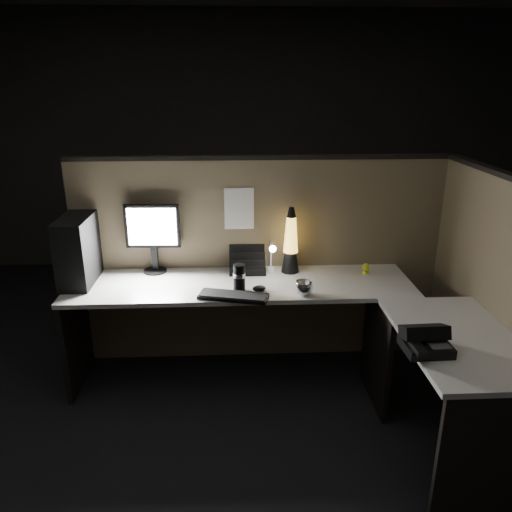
{
  "coord_description": "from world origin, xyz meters",
  "views": [
    {
      "loc": [
        -0.2,
        -2.49,
        2.02
      ],
      "look_at": [
        -0.06,
        0.35,
        1.01
      ],
      "focal_mm": 35.0,
      "sensor_mm": 36.0,
      "label": 1
    }
  ],
  "objects_px": {
    "pc_tower": "(78,250)",
    "lava_lamp": "(291,245)",
    "monitor": "(153,232)",
    "keyboard": "(233,296)",
    "desk_phone": "(425,340)"
  },
  "relations": [
    {
      "from": "pc_tower",
      "to": "lava_lamp",
      "type": "distance_m",
      "value": 1.43
    },
    {
      "from": "keyboard",
      "to": "desk_phone",
      "type": "relative_size",
      "value": 1.76
    },
    {
      "from": "pc_tower",
      "to": "keyboard",
      "type": "distance_m",
      "value": 1.09
    },
    {
      "from": "keyboard",
      "to": "lava_lamp",
      "type": "bearing_deg",
      "value": 61.33
    },
    {
      "from": "monitor",
      "to": "lava_lamp",
      "type": "xyz_separation_m",
      "value": [
        0.96,
        -0.06,
        -0.1
      ]
    },
    {
      "from": "keyboard",
      "to": "desk_phone",
      "type": "xyz_separation_m",
      "value": [
        0.96,
        -0.68,
        0.04
      ]
    },
    {
      "from": "desk_phone",
      "to": "keyboard",
      "type": "bearing_deg",
      "value": 142.82
    },
    {
      "from": "lava_lamp",
      "to": "pc_tower",
      "type": "bearing_deg",
      "value": -175.37
    },
    {
      "from": "monitor",
      "to": "desk_phone",
      "type": "height_order",
      "value": "monitor"
    },
    {
      "from": "pc_tower",
      "to": "desk_phone",
      "type": "height_order",
      "value": "pc_tower"
    },
    {
      "from": "lava_lamp",
      "to": "desk_phone",
      "type": "bearing_deg",
      "value": -63.63
    },
    {
      "from": "monitor",
      "to": "desk_phone",
      "type": "xyz_separation_m",
      "value": [
        1.51,
        -1.17,
        -0.24
      ]
    },
    {
      "from": "pc_tower",
      "to": "desk_phone",
      "type": "xyz_separation_m",
      "value": [
        1.98,
        -1.0,
        -0.17
      ]
    },
    {
      "from": "monitor",
      "to": "lava_lamp",
      "type": "height_order",
      "value": "monitor"
    },
    {
      "from": "keyboard",
      "to": "monitor",
      "type": "bearing_deg",
      "value": 152.83
    }
  ]
}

